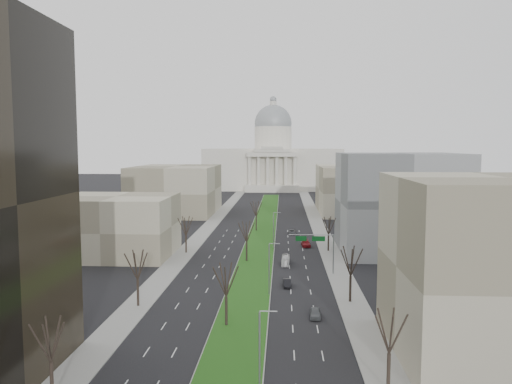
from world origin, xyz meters
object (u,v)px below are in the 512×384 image
(car_red, at_px, (306,243))
(car_grey_near, at_px, (315,313))
(box_van, at_px, (286,260))
(car_grey_far, at_px, (292,232))
(car_black, at_px, (287,283))

(car_red, bearing_deg, car_grey_near, -94.74)
(car_grey_near, bearing_deg, car_red, 91.36)
(car_red, distance_m, box_van, 20.56)
(car_grey_near, xyz_separation_m, box_van, (-4.26, 33.48, 0.25))
(car_red, height_order, box_van, box_van)
(box_van, bearing_deg, car_red, 77.22)
(car_red, bearing_deg, car_grey_far, 96.38)
(car_grey_near, relative_size, car_red, 0.77)
(car_grey_near, xyz_separation_m, car_grey_far, (-2.16, 71.34, -0.08))
(car_black, distance_m, box_van, 17.12)
(car_black, relative_size, car_grey_far, 0.92)
(car_black, xyz_separation_m, box_van, (-0.15, 17.11, 0.28))
(car_black, height_order, box_van, box_van)
(car_grey_near, height_order, car_grey_far, car_grey_near)
(car_grey_near, bearing_deg, car_black, 106.54)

